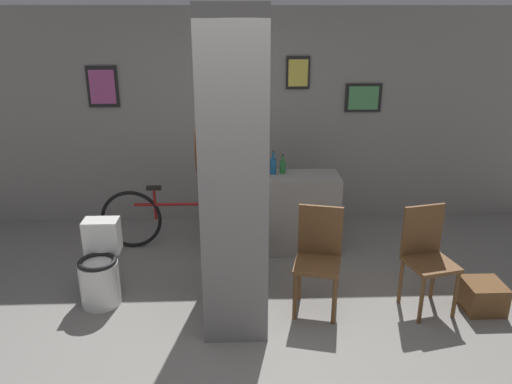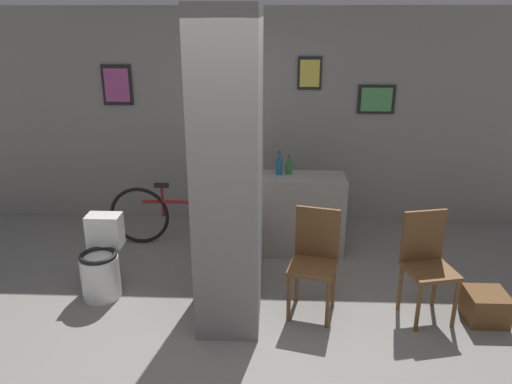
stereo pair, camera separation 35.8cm
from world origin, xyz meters
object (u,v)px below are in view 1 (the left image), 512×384
(chair_by_doorway, at_px, (427,254))
(bottle_tall, at_px, (273,165))
(bicycle, at_px, (181,217))
(toilet, at_px, (100,269))
(chair_near_pillar, at_px, (318,255))

(chair_by_doorway, relative_size, bottle_tall, 3.55)
(bicycle, bearing_deg, bottle_tall, -3.18)
(chair_by_doorway, distance_m, bottle_tall, 1.85)
(toilet, height_order, bicycle, toilet)
(toilet, distance_m, bicycle, 1.27)
(chair_by_doorway, xyz_separation_m, bottle_tall, (-1.27, 1.26, 0.45))
(chair_near_pillar, bearing_deg, bicycle, 150.21)
(chair_by_doorway, bearing_deg, bicycle, 137.58)
(toilet, xyz_separation_m, bottle_tall, (1.65, 1.04, 0.65))
(toilet, distance_m, chair_by_doorway, 2.94)
(toilet, bearing_deg, bicycle, 60.47)
(bicycle, distance_m, bottle_tall, 1.20)
(chair_by_doorway, bearing_deg, chair_near_pillar, 165.91)
(chair_by_doorway, height_order, bottle_tall, bottle_tall)
(bicycle, bearing_deg, toilet, -119.53)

